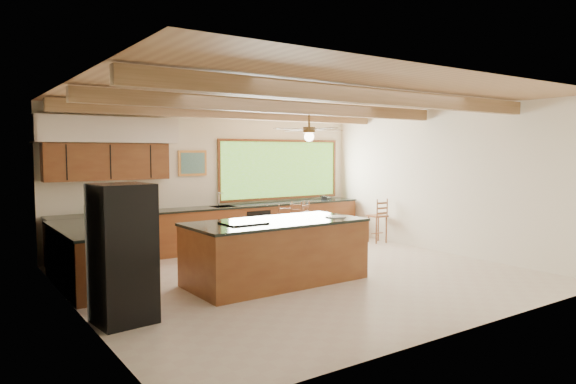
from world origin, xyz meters
TOP-DOWN VIEW (x-y plane):
  - ground at (0.00, 0.00)m, footprint 7.20×7.20m
  - room_shell at (-0.17, 0.65)m, footprint 7.27×6.54m
  - counter_run at (-0.82, 2.52)m, footprint 7.12×3.10m
  - island at (-0.61, -0.11)m, footprint 2.87×1.37m
  - refrigerator at (-3.22, -0.69)m, footprint 0.73×0.71m
  - bar_stool_a at (0.61, 1.54)m, footprint 0.38×0.38m
  - bar_stool_b at (1.05, 1.54)m, footprint 0.52×0.52m
  - bar_stool_c at (1.62, 2.40)m, footprint 0.48×0.48m
  - bar_stool_d at (3.30, 1.55)m, footprint 0.40×0.40m

SIDE VIEW (x-z plane):
  - ground at x=0.00m, z-range 0.00..0.00m
  - counter_run at x=-0.82m, z-range -0.17..1.10m
  - island at x=-0.61m, z-range -0.01..1.01m
  - bar_stool_c at x=1.62m, z-range 0.09..1.10m
  - bar_stool_d at x=3.30m, z-range 0.09..1.12m
  - bar_stool_a at x=0.61m, z-range 0.10..1.15m
  - bar_stool_b at x=1.05m, z-range 0.10..1.19m
  - refrigerator at x=-3.22m, z-range 0.00..1.70m
  - room_shell at x=-0.17m, z-range 0.70..3.72m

